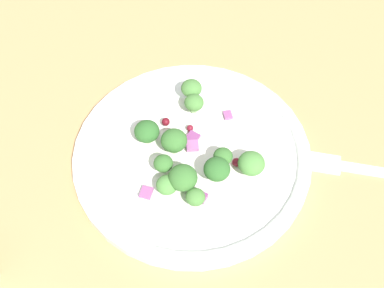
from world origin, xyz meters
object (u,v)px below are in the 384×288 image
at_px(broccoli_floret_1, 163,164).
at_px(fork, 383,172).
at_px(plate, 192,154).
at_px(broccoli_floret_2, 251,164).
at_px(broccoli_floret_0, 195,197).

xyz_separation_m(broccoli_floret_1, fork, (-0.03, 0.23, -0.03)).
relative_size(plate, broccoli_floret_2, 9.14).
xyz_separation_m(broccoli_floret_0, broccoli_floret_2, (-0.04, 0.05, 0.00)).
bearing_deg(broccoli_floret_2, broccoli_floret_1, -83.06).
xyz_separation_m(plate, fork, (-0.00, 0.21, -0.01)).
height_order(broccoli_floret_0, broccoli_floret_2, broccoli_floret_2).
xyz_separation_m(broccoli_floret_2, fork, (-0.02, 0.14, -0.03)).
bearing_deg(broccoli_floret_1, broccoli_floret_2, 96.94).
relative_size(broccoli_floret_0, broccoli_floret_1, 0.97).
distance_m(plate, broccoli_floret_2, 0.07).
bearing_deg(broccoli_floret_1, broccoli_floret_0, 48.89).
bearing_deg(plate, broccoli_floret_0, 9.90).
bearing_deg(plate, broccoli_floret_1, -40.99).
xyz_separation_m(broccoli_floret_0, fork, (-0.07, 0.19, -0.02)).
xyz_separation_m(plate, broccoli_floret_0, (0.06, 0.01, 0.02)).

